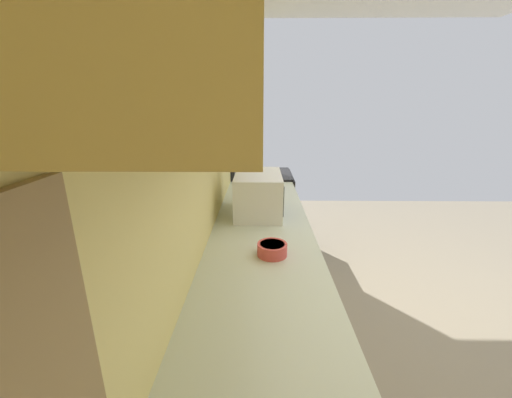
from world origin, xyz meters
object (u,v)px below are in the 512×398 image
at_px(microwave, 258,194).
at_px(bowl, 272,249).
at_px(oven_range, 262,210).
at_px(kettle, 267,184).

relative_size(microwave, bowl, 3.14).
xyz_separation_m(oven_range, bowl, (-1.88, -0.04, 0.46)).
bearing_deg(bowl, oven_range, 1.10).
bearing_deg(kettle, bowl, 180.00).
bearing_deg(oven_range, microwave, 178.19).
xyz_separation_m(bowl, kettle, (1.14, 0.00, 0.05)).
xyz_separation_m(oven_range, kettle, (-0.74, -0.04, 0.51)).
distance_m(oven_range, kettle, 0.90).
bearing_deg(microwave, bowl, -173.25).
bearing_deg(bowl, microwave, 6.75).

